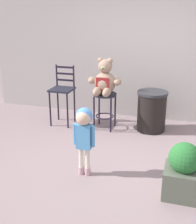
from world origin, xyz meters
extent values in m
plane|color=gray|center=(0.00, 0.00, 0.00)|extent=(24.00, 24.00, 0.00)
cube|color=#ABA29D|center=(0.00, 2.28, 1.90)|extent=(6.72, 0.30, 3.81)
cylinder|color=#1E1F2C|center=(-0.53, 1.31, 0.68)|extent=(0.44, 0.44, 0.04)
cylinder|color=black|center=(-0.69, 1.15, 0.33)|extent=(0.03, 0.03, 0.66)
cylinder|color=black|center=(-0.36, 1.15, 0.33)|extent=(0.03, 0.03, 0.66)
cylinder|color=black|center=(-0.69, 1.48, 0.33)|extent=(0.03, 0.03, 0.66)
cylinder|color=black|center=(-0.36, 1.48, 0.33)|extent=(0.03, 0.03, 0.66)
torus|color=black|center=(-0.53, 1.31, 0.25)|extent=(0.35, 0.35, 0.02)
sphere|color=#9F806B|center=(-0.53, 1.31, 0.90)|extent=(0.40, 0.40, 0.40)
cube|color=maroon|center=(-0.53, 1.15, 0.91)|extent=(0.25, 0.03, 0.24)
sphere|color=#9F806B|center=(-0.53, 1.31, 1.21)|extent=(0.26, 0.26, 0.26)
ellipsoid|color=#948D5E|center=(-0.53, 1.20, 1.20)|extent=(0.11, 0.08, 0.08)
sphere|color=black|center=(-0.53, 1.17, 1.20)|extent=(0.03, 0.03, 0.03)
sphere|color=#9F806B|center=(-0.62, 1.31, 1.32)|extent=(0.10, 0.10, 0.10)
sphere|color=#9F806B|center=(-0.44, 1.31, 1.32)|extent=(0.10, 0.10, 0.10)
ellipsoid|color=#9F806B|center=(-0.77, 1.28, 0.94)|extent=(0.14, 0.23, 0.13)
ellipsoid|color=#9F806B|center=(-0.28, 1.28, 0.94)|extent=(0.14, 0.23, 0.13)
ellipsoid|color=#9F806B|center=(-0.62, 1.12, 0.78)|extent=(0.14, 0.34, 0.16)
ellipsoid|color=#9F806B|center=(-0.44, 1.12, 0.78)|extent=(0.14, 0.34, 0.16)
cylinder|color=#C5979D|center=(-0.37, -0.43, 0.06)|extent=(0.08, 0.08, 0.11)
cylinder|color=beige|center=(-0.37, -0.43, 0.26)|extent=(0.06, 0.06, 0.29)
cylinder|color=#C5979D|center=(-0.27, -0.43, 0.06)|extent=(0.08, 0.08, 0.11)
cylinder|color=beige|center=(-0.27, -0.43, 0.26)|extent=(0.06, 0.06, 0.29)
cube|color=#4E95CB|center=(-0.32, -0.43, 0.58)|extent=(0.20, 0.12, 0.35)
cylinder|color=#4E95CB|center=(-0.45, -0.43, 0.60)|extent=(0.05, 0.05, 0.30)
cylinder|color=#4E95CB|center=(-0.19, -0.43, 0.60)|extent=(0.05, 0.05, 0.30)
sphere|color=#D8B293|center=(-0.32, -0.43, 0.85)|extent=(0.21, 0.21, 0.21)
sphere|color=#508BD2|center=(-0.32, -0.40, 0.86)|extent=(0.23, 0.23, 0.23)
cylinder|color=black|center=(0.34, 1.48, 0.36)|extent=(0.54, 0.54, 0.71)
cylinder|color=#2D2D33|center=(0.34, 1.48, 0.74)|extent=(0.57, 0.57, 0.05)
cube|color=#1E1F2C|center=(-1.40, 1.28, 0.71)|extent=(0.43, 0.43, 0.03)
cylinder|color=black|center=(-1.58, 1.10, 0.35)|extent=(0.03, 0.03, 0.70)
cylinder|color=black|center=(-1.21, 1.10, 0.35)|extent=(0.03, 0.03, 0.70)
cylinder|color=black|center=(-1.58, 1.47, 0.35)|extent=(0.03, 0.03, 0.70)
cylinder|color=black|center=(-1.21, 1.47, 0.35)|extent=(0.03, 0.03, 0.70)
cylinder|color=black|center=(-1.58, 1.47, 0.95)|extent=(0.03, 0.03, 0.43)
cylinder|color=black|center=(-1.21, 1.47, 0.95)|extent=(0.03, 0.03, 0.43)
cube|color=black|center=(-1.40, 1.47, 0.86)|extent=(0.37, 0.02, 0.04)
cube|color=black|center=(-1.40, 1.47, 0.99)|extent=(0.37, 0.02, 0.04)
cube|color=black|center=(-1.40, 1.47, 1.12)|extent=(0.37, 0.02, 0.04)
cube|color=#54594A|center=(1.00, -0.52, 0.18)|extent=(0.46, 0.46, 0.37)
sphere|color=#296D30|center=(1.00, -0.52, 0.51)|extent=(0.39, 0.39, 0.39)
camera|label=1|loc=(0.96, -3.89, 2.22)|focal=47.83mm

